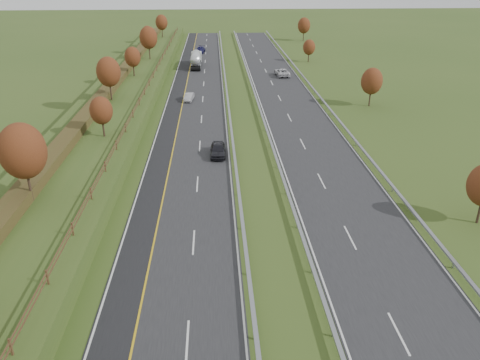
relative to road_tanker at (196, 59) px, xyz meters
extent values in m
plane|color=#364D1B|center=(8.78, -45.53, -1.86)|extent=(400.00, 400.00, 0.00)
cube|color=black|center=(0.78, -40.53, -1.84)|extent=(10.50, 200.00, 0.04)
cube|color=black|center=(17.28, -40.53, -1.84)|extent=(10.50, 200.00, 0.04)
cube|color=black|center=(-2.97, -40.53, -1.84)|extent=(3.00, 200.00, 0.04)
cube|color=silver|center=(-4.27, -40.53, -1.81)|extent=(0.15, 200.00, 0.01)
cube|color=gold|center=(-1.47, -40.53, -1.81)|extent=(0.15, 200.00, 0.01)
cube|color=silver|center=(5.83, -40.53, -1.81)|extent=(0.15, 200.00, 0.01)
cube|color=silver|center=(12.23, -40.53, -1.81)|extent=(0.15, 200.00, 0.01)
cube|color=silver|center=(22.33, -40.53, -1.81)|extent=(0.15, 200.00, 0.01)
cube|color=silver|center=(2.03, -89.53, -1.81)|extent=(0.15, 4.00, 0.01)
cube|color=silver|center=(16.03, -89.53, -1.81)|extent=(0.15, 4.00, 0.01)
cube|color=silver|center=(2.03, -77.53, -1.81)|extent=(0.15, 4.00, 0.01)
cube|color=silver|center=(16.03, -77.53, -1.81)|extent=(0.15, 4.00, 0.01)
cube|color=silver|center=(2.03, -65.53, -1.81)|extent=(0.15, 4.00, 0.01)
cube|color=silver|center=(16.03, -65.53, -1.81)|extent=(0.15, 4.00, 0.01)
cube|color=silver|center=(2.03, -53.53, -1.81)|extent=(0.15, 4.00, 0.01)
cube|color=silver|center=(16.03, -53.53, -1.81)|extent=(0.15, 4.00, 0.01)
cube|color=silver|center=(2.03, -41.53, -1.81)|extent=(0.15, 4.00, 0.01)
cube|color=silver|center=(16.03, -41.53, -1.81)|extent=(0.15, 4.00, 0.01)
cube|color=silver|center=(2.03, -29.53, -1.81)|extent=(0.15, 4.00, 0.01)
cube|color=silver|center=(16.03, -29.53, -1.81)|extent=(0.15, 4.00, 0.01)
cube|color=silver|center=(2.03, -17.53, -1.81)|extent=(0.15, 4.00, 0.01)
cube|color=silver|center=(16.03, -17.53, -1.81)|extent=(0.15, 4.00, 0.01)
cube|color=silver|center=(2.03, -5.53, -1.81)|extent=(0.15, 4.00, 0.01)
cube|color=silver|center=(16.03, -5.53, -1.81)|extent=(0.15, 4.00, 0.01)
cube|color=silver|center=(2.03, 6.47, -1.81)|extent=(0.15, 4.00, 0.01)
cube|color=silver|center=(16.03, 6.47, -1.81)|extent=(0.15, 4.00, 0.01)
cube|color=silver|center=(2.03, 18.47, -1.81)|extent=(0.15, 4.00, 0.01)
cube|color=silver|center=(16.03, 18.47, -1.81)|extent=(0.15, 4.00, 0.01)
cube|color=silver|center=(2.03, 30.47, -1.81)|extent=(0.15, 4.00, 0.01)
cube|color=silver|center=(16.03, 30.47, -1.81)|extent=(0.15, 4.00, 0.01)
cube|color=silver|center=(2.03, 42.47, -1.81)|extent=(0.15, 4.00, 0.01)
cube|color=silver|center=(16.03, 42.47, -1.81)|extent=(0.15, 4.00, 0.01)
cube|color=silver|center=(2.03, 54.47, -1.81)|extent=(0.15, 4.00, 0.01)
cube|color=silver|center=(16.03, 54.47, -1.81)|extent=(0.15, 4.00, 0.01)
cube|color=#364D1B|center=(-12.22, -40.53, -0.86)|extent=(12.00, 200.00, 2.00)
cube|color=#3C3B18|center=(-14.22, -40.53, 0.69)|extent=(2.20, 180.00, 1.10)
cube|color=#422B19|center=(-7.72, -40.53, 0.69)|extent=(0.08, 184.00, 0.10)
cube|color=#422B19|center=(-7.72, -40.53, 1.09)|extent=(0.08, 184.00, 0.10)
cube|color=#422B19|center=(-7.72, -92.03, 0.74)|extent=(0.12, 0.12, 1.20)
cube|color=#422B19|center=(-7.72, -85.53, 0.74)|extent=(0.12, 0.12, 1.20)
cube|color=#422B19|center=(-7.72, -79.03, 0.74)|extent=(0.12, 0.12, 1.20)
cube|color=#422B19|center=(-7.72, -72.53, 0.74)|extent=(0.12, 0.12, 1.20)
cube|color=#422B19|center=(-7.72, -66.03, 0.74)|extent=(0.12, 0.12, 1.20)
cube|color=#422B19|center=(-7.72, -59.53, 0.74)|extent=(0.12, 0.12, 1.20)
cube|color=#422B19|center=(-7.72, -53.03, 0.74)|extent=(0.12, 0.12, 1.20)
cube|color=#422B19|center=(-7.72, -46.53, 0.74)|extent=(0.12, 0.12, 1.20)
cube|color=#422B19|center=(-7.72, -40.03, 0.74)|extent=(0.12, 0.12, 1.20)
cube|color=#422B19|center=(-7.72, -33.53, 0.74)|extent=(0.12, 0.12, 1.20)
cube|color=#422B19|center=(-7.72, -27.03, 0.74)|extent=(0.12, 0.12, 1.20)
cube|color=#422B19|center=(-7.72, -20.53, 0.74)|extent=(0.12, 0.12, 1.20)
cube|color=#422B19|center=(-7.72, -14.03, 0.74)|extent=(0.12, 0.12, 1.20)
cube|color=#422B19|center=(-7.72, -7.53, 0.74)|extent=(0.12, 0.12, 1.20)
cube|color=#422B19|center=(-7.72, -1.03, 0.74)|extent=(0.12, 0.12, 1.20)
cube|color=#422B19|center=(-7.72, 5.47, 0.74)|extent=(0.12, 0.12, 1.20)
cube|color=#422B19|center=(-7.72, 11.97, 0.74)|extent=(0.12, 0.12, 1.20)
cube|color=#422B19|center=(-7.72, 18.47, 0.74)|extent=(0.12, 0.12, 1.20)
cube|color=#422B19|center=(-7.72, 24.97, 0.74)|extent=(0.12, 0.12, 1.20)
cube|color=#422B19|center=(-7.72, 31.47, 0.74)|extent=(0.12, 0.12, 1.20)
cube|color=#422B19|center=(-7.72, 37.97, 0.74)|extent=(0.12, 0.12, 1.20)
cube|color=#422B19|center=(-7.72, 44.47, 0.74)|extent=(0.12, 0.12, 1.20)
cube|color=#422B19|center=(-7.72, 50.97, 0.74)|extent=(0.12, 0.12, 1.20)
cube|color=gray|center=(6.48, -40.53, -1.24)|extent=(0.32, 200.00, 0.18)
cube|color=gray|center=(6.48, -89.53, -1.58)|extent=(0.10, 0.14, 0.56)
cube|color=gray|center=(6.48, -82.53, -1.58)|extent=(0.10, 0.14, 0.56)
cube|color=gray|center=(6.48, -75.53, -1.58)|extent=(0.10, 0.14, 0.56)
cube|color=gray|center=(6.48, -68.53, -1.58)|extent=(0.10, 0.14, 0.56)
cube|color=gray|center=(6.48, -61.53, -1.58)|extent=(0.10, 0.14, 0.56)
cube|color=gray|center=(6.48, -54.53, -1.58)|extent=(0.10, 0.14, 0.56)
cube|color=gray|center=(6.48, -47.53, -1.58)|extent=(0.10, 0.14, 0.56)
cube|color=gray|center=(6.48, -40.53, -1.58)|extent=(0.10, 0.14, 0.56)
cube|color=gray|center=(6.48, -33.53, -1.58)|extent=(0.10, 0.14, 0.56)
cube|color=gray|center=(6.48, -26.53, -1.58)|extent=(0.10, 0.14, 0.56)
cube|color=gray|center=(6.48, -19.53, -1.58)|extent=(0.10, 0.14, 0.56)
cube|color=gray|center=(6.48, -12.53, -1.58)|extent=(0.10, 0.14, 0.56)
cube|color=gray|center=(6.48, -5.53, -1.58)|extent=(0.10, 0.14, 0.56)
cube|color=gray|center=(6.48, 1.47, -1.58)|extent=(0.10, 0.14, 0.56)
cube|color=gray|center=(6.48, 8.47, -1.58)|extent=(0.10, 0.14, 0.56)
cube|color=gray|center=(6.48, 15.47, -1.58)|extent=(0.10, 0.14, 0.56)
cube|color=gray|center=(6.48, 22.47, -1.58)|extent=(0.10, 0.14, 0.56)
cube|color=gray|center=(6.48, 29.47, -1.58)|extent=(0.10, 0.14, 0.56)
cube|color=gray|center=(6.48, 36.47, -1.58)|extent=(0.10, 0.14, 0.56)
cube|color=gray|center=(6.48, 43.47, -1.58)|extent=(0.10, 0.14, 0.56)
cube|color=gray|center=(6.48, 50.47, -1.58)|extent=(0.10, 0.14, 0.56)
cube|color=gray|center=(6.48, 57.47, -1.58)|extent=(0.10, 0.14, 0.56)
cube|color=gray|center=(11.58, -40.53, -1.24)|extent=(0.32, 200.00, 0.18)
cube|color=gray|center=(11.58, -89.53, -1.58)|extent=(0.10, 0.14, 0.56)
cube|color=gray|center=(11.58, -82.53, -1.58)|extent=(0.10, 0.14, 0.56)
cube|color=gray|center=(11.58, -75.53, -1.58)|extent=(0.10, 0.14, 0.56)
cube|color=gray|center=(11.58, -68.53, -1.58)|extent=(0.10, 0.14, 0.56)
cube|color=gray|center=(11.58, -61.53, -1.58)|extent=(0.10, 0.14, 0.56)
cube|color=gray|center=(11.58, -54.53, -1.58)|extent=(0.10, 0.14, 0.56)
cube|color=gray|center=(11.58, -47.53, -1.58)|extent=(0.10, 0.14, 0.56)
cube|color=gray|center=(11.58, -40.53, -1.58)|extent=(0.10, 0.14, 0.56)
cube|color=gray|center=(11.58, -33.53, -1.58)|extent=(0.10, 0.14, 0.56)
cube|color=gray|center=(11.58, -26.53, -1.58)|extent=(0.10, 0.14, 0.56)
cube|color=gray|center=(11.58, -19.53, -1.58)|extent=(0.10, 0.14, 0.56)
cube|color=gray|center=(11.58, -12.53, -1.58)|extent=(0.10, 0.14, 0.56)
cube|color=gray|center=(11.58, -5.53, -1.58)|extent=(0.10, 0.14, 0.56)
cube|color=gray|center=(11.58, 1.47, -1.58)|extent=(0.10, 0.14, 0.56)
cube|color=gray|center=(11.58, 8.47, -1.58)|extent=(0.10, 0.14, 0.56)
cube|color=gray|center=(11.58, 15.47, -1.58)|extent=(0.10, 0.14, 0.56)
cube|color=gray|center=(11.58, 22.47, -1.58)|extent=(0.10, 0.14, 0.56)
cube|color=gray|center=(11.58, 29.47, -1.58)|extent=(0.10, 0.14, 0.56)
cube|color=gray|center=(11.58, 36.47, -1.58)|extent=(0.10, 0.14, 0.56)
cube|color=gray|center=(11.58, 43.47, -1.58)|extent=(0.10, 0.14, 0.56)
cube|color=gray|center=(11.58, 50.47, -1.58)|extent=(0.10, 0.14, 0.56)
cube|color=gray|center=(11.58, 57.47, -1.58)|extent=(0.10, 0.14, 0.56)
cube|color=gray|center=(23.08, -40.53, -1.24)|extent=(0.32, 200.00, 0.18)
cube|color=gray|center=(23.08, -82.53, -1.58)|extent=(0.10, 0.14, 0.56)
cube|color=gray|center=(23.08, -68.53, -1.58)|extent=(0.10, 0.14, 0.56)
cube|color=gray|center=(23.08, -54.53, -1.58)|extent=(0.10, 0.14, 0.56)
cube|color=gray|center=(23.08, -40.53, -1.58)|extent=(0.10, 0.14, 0.56)
cube|color=gray|center=(23.08, -26.53, -1.58)|extent=(0.10, 0.14, 0.56)
cube|color=gray|center=(23.08, -12.53, -1.58)|extent=(0.10, 0.14, 0.56)
cube|color=gray|center=(23.08, 1.47, -1.58)|extent=(0.10, 0.14, 0.56)
cube|color=gray|center=(23.08, 15.47, -1.58)|extent=(0.10, 0.14, 0.56)
cube|color=gray|center=(23.08, 29.47, -1.58)|extent=(0.10, 0.14, 0.56)
cube|color=gray|center=(23.08, 43.47, -1.58)|extent=(0.10, 0.14, 0.56)
cube|color=gray|center=(23.08, 57.47, -1.58)|extent=(0.10, 0.14, 0.56)
cylinder|color=#2D2116|center=(-13.22, -72.53, 1.71)|extent=(0.24, 0.24, 3.15)
ellipsoid|color=#542512|center=(-13.22, -72.53, 5.18)|extent=(4.20, 4.20, 5.25)
cylinder|color=#2D2116|center=(-10.22, -54.53, 1.22)|extent=(0.24, 0.24, 2.16)
ellipsoid|color=#542512|center=(-10.22, -54.53, 3.59)|extent=(2.88, 2.88, 3.60)
cylinder|color=#2D2116|center=(-12.72, -36.53, 1.58)|extent=(0.24, 0.24, 2.88)
ellipsoid|color=#542512|center=(-12.72, -36.53, 4.75)|extent=(3.84, 3.84, 4.80)
cylinder|color=#2D2116|center=(-11.72, -18.53, 1.31)|extent=(0.24, 0.24, 2.34)
ellipsoid|color=#542512|center=(-11.72, -18.53, 3.88)|extent=(3.12, 3.12, 3.90)
cylinder|color=#2D2116|center=(-10.72, -0.53, 1.67)|extent=(0.24, 0.24, 3.06)
ellipsoid|color=#542512|center=(-10.72, -0.53, 5.03)|extent=(4.08, 4.08, 5.10)
cylinder|color=#2D2116|center=(-13.22, 17.47, 1.26)|extent=(0.24, 0.24, 2.25)
ellipsoid|color=#542512|center=(-13.22, 17.47, 3.74)|extent=(3.00, 3.00, 3.75)
cylinder|color=#2D2116|center=(-11.22, 35.47, 1.49)|extent=(0.24, 0.24, 2.70)
ellipsoid|color=#542512|center=(-11.22, 35.47, 4.46)|extent=(3.60, 3.60, 4.50)
cylinder|color=#2D2116|center=(28.78, -75.53, -0.62)|extent=(0.24, 0.24, 2.48)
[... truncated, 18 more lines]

